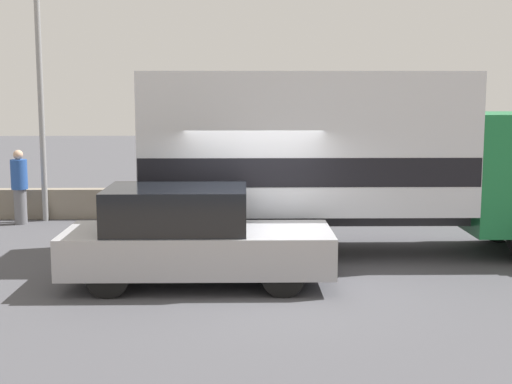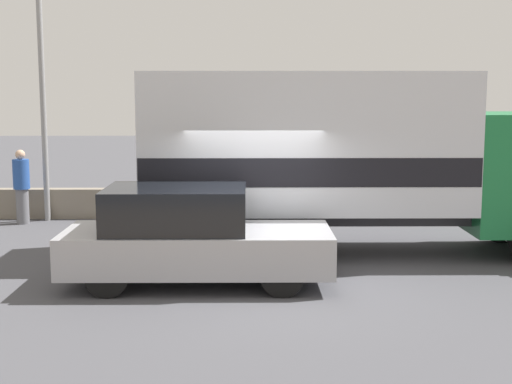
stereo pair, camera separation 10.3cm
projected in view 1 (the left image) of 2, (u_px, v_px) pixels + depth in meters
ground_plane at (255, 285)px, 11.83m from camera, size 80.00×80.00×0.00m
stone_wall_backdrop at (251, 203)px, 18.08m from camera, size 60.00×0.35×0.75m
street_lamp at (38, 39)px, 17.11m from camera, size 0.56×0.28×7.75m
box_truck at (348, 155)px, 13.95m from camera, size 8.53×2.35×3.55m
car_hatchback at (191, 237)px, 11.78m from camera, size 4.41×1.75×1.63m
pedestrian at (20, 186)px, 17.15m from camera, size 0.39×0.39×1.80m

